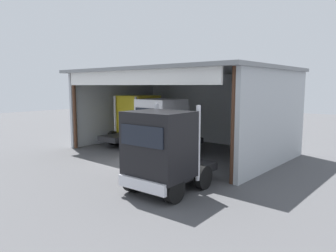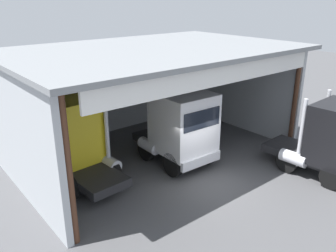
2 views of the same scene
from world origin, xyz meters
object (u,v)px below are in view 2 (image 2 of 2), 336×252
truck_white_center_right_bay (181,128)px  truck_black_right_bay (332,139)px  truck_yellow_center_bay (71,137)px  oil_drum (185,111)px  tool_cart (179,114)px

truck_white_center_right_bay → truck_black_right_bay: 6.64m
truck_yellow_center_bay → oil_drum: (9.29, 3.03, -1.49)m
truck_yellow_center_bay → oil_drum: bearing=14.2°
truck_white_center_right_bay → tool_cart: (3.95, 4.65, -1.37)m
truck_white_center_right_bay → oil_drum: (4.79, 5.04, -1.45)m
truck_white_center_right_bay → truck_black_right_bay: bearing=133.1°
truck_yellow_center_bay → tool_cart: (8.45, 2.64, -1.42)m
truck_yellow_center_bay → truck_white_center_right_bay: bearing=-27.9°
truck_black_right_bay → oil_drum: (0.41, 10.02, -1.32)m
truck_yellow_center_bay → truck_black_right_bay: 11.30m
truck_yellow_center_bay → truck_black_right_bay: truck_yellow_center_bay is taller
truck_yellow_center_bay → oil_drum: truck_yellow_center_bay is taller
truck_yellow_center_bay → tool_cart: bearing=13.5°
truck_yellow_center_bay → truck_black_right_bay: size_ratio=1.10×
oil_drum → truck_black_right_bay: bearing=-92.4°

